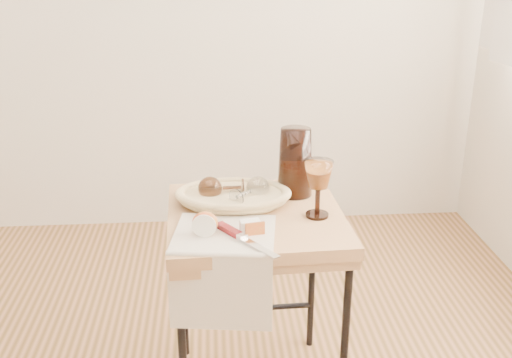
{
  "coord_description": "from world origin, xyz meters",
  "views": [
    {
      "loc": [
        0.39,
        -1.33,
        1.47
      ],
      "look_at": [
        0.51,
        0.36,
        0.81
      ],
      "focal_mm": 42.49,
      "sensor_mm": 36.0,
      "label": 1
    }
  ],
  "objects_px": {
    "goblet_lying_a": "(224,188)",
    "pitcher": "(295,162)",
    "tea_towel": "(224,234)",
    "bread_basket": "(233,198)",
    "table_knife": "(244,238)",
    "side_table": "(256,307)",
    "apple_half": "(205,223)",
    "wine_goblet": "(318,189)",
    "goblet_lying_b": "(249,192)"
  },
  "relations": [
    {
      "from": "wine_goblet",
      "to": "table_knife",
      "type": "bearing_deg",
      "value": -145.5
    },
    {
      "from": "bread_basket",
      "to": "apple_half",
      "type": "distance_m",
      "value": 0.24
    },
    {
      "from": "pitcher",
      "to": "table_knife",
      "type": "distance_m",
      "value": 0.4
    },
    {
      "from": "side_table",
      "to": "bread_basket",
      "type": "height_order",
      "value": "bread_basket"
    },
    {
      "from": "goblet_lying_b",
      "to": "apple_half",
      "type": "distance_m",
      "value": 0.24
    },
    {
      "from": "bread_basket",
      "to": "goblet_lying_a",
      "type": "xyz_separation_m",
      "value": [
        -0.03,
        0.01,
        0.03
      ]
    },
    {
      "from": "side_table",
      "to": "goblet_lying_a",
      "type": "relative_size",
      "value": 5.45
    },
    {
      "from": "pitcher",
      "to": "apple_half",
      "type": "xyz_separation_m",
      "value": [
        -0.29,
        -0.29,
        -0.07
      ]
    },
    {
      "from": "goblet_lying_b",
      "to": "apple_half",
      "type": "relative_size",
      "value": 1.62
    },
    {
      "from": "goblet_lying_a",
      "to": "apple_half",
      "type": "height_order",
      "value": "goblet_lying_a"
    },
    {
      "from": "apple_half",
      "to": "wine_goblet",
      "type": "bearing_deg",
      "value": 24.79
    },
    {
      "from": "bread_basket",
      "to": "goblet_lying_a",
      "type": "height_order",
      "value": "goblet_lying_a"
    },
    {
      "from": "pitcher",
      "to": "table_knife",
      "type": "xyz_separation_m",
      "value": [
        -0.19,
        -0.34,
        -0.1
      ]
    },
    {
      "from": "goblet_lying_a",
      "to": "apple_half",
      "type": "xyz_separation_m",
      "value": [
        -0.06,
        -0.23,
        -0.01
      ]
    },
    {
      "from": "side_table",
      "to": "tea_towel",
      "type": "relative_size",
      "value": 2.39
    },
    {
      "from": "apple_half",
      "to": "side_table",
      "type": "bearing_deg",
      "value": 50.8
    },
    {
      "from": "apple_half",
      "to": "table_knife",
      "type": "height_order",
      "value": "apple_half"
    },
    {
      "from": "goblet_lying_b",
      "to": "wine_goblet",
      "type": "relative_size",
      "value": 0.66
    },
    {
      "from": "bread_basket",
      "to": "table_knife",
      "type": "bearing_deg",
      "value": -82.52
    },
    {
      "from": "goblet_lying_a",
      "to": "pitcher",
      "type": "xyz_separation_m",
      "value": [
        0.23,
        0.06,
        0.06
      ]
    },
    {
      "from": "pitcher",
      "to": "side_table",
      "type": "bearing_deg",
      "value": -159.31
    },
    {
      "from": "tea_towel",
      "to": "table_knife",
      "type": "relative_size",
      "value": 1.14
    },
    {
      "from": "side_table",
      "to": "apple_half",
      "type": "distance_m",
      "value": 0.44
    },
    {
      "from": "goblet_lying_b",
      "to": "bread_basket",
      "type": "bearing_deg",
      "value": 111.82
    },
    {
      "from": "goblet_lying_b",
      "to": "table_knife",
      "type": "relative_size",
      "value": 0.48
    },
    {
      "from": "bread_basket",
      "to": "goblet_lying_b",
      "type": "relative_size",
      "value": 2.7
    },
    {
      "from": "side_table",
      "to": "apple_half",
      "type": "bearing_deg",
      "value": -136.63
    },
    {
      "from": "goblet_lying_b",
      "to": "side_table",
      "type": "bearing_deg",
      "value": -118.2
    },
    {
      "from": "tea_towel",
      "to": "wine_goblet",
      "type": "distance_m",
      "value": 0.32
    },
    {
      "from": "side_table",
      "to": "tea_towel",
      "type": "bearing_deg",
      "value": -124.78
    },
    {
      "from": "table_knife",
      "to": "apple_half",
      "type": "bearing_deg",
      "value": -152.06
    },
    {
      "from": "bread_basket",
      "to": "wine_goblet",
      "type": "bearing_deg",
      "value": -20.29
    },
    {
      "from": "tea_towel",
      "to": "goblet_lying_a",
      "type": "bearing_deg",
      "value": 96.2
    },
    {
      "from": "side_table",
      "to": "table_knife",
      "type": "height_order",
      "value": "table_knife"
    },
    {
      "from": "pitcher",
      "to": "wine_goblet",
      "type": "xyz_separation_m",
      "value": [
        0.05,
        -0.18,
        -0.02
      ]
    },
    {
      "from": "tea_towel",
      "to": "bread_basket",
      "type": "relative_size",
      "value": 0.88
    },
    {
      "from": "wine_goblet",
      "to": "tea_towel",
      "type": "bearing_deg",
      "value": -159.91
    },
    {
      "from": "side_table",
      "to": "tea_towel",
      "type": "distance_m",
      "value": 0.39
    },
    {
      "from": "tea_towel",
      "to": "pitcher",
      "type": "height_order",
      "value": "pitcher"
    },
    {
      "from": "tea_towel",
      "to": "bread_basket",
      "type": "height_order",
      "value": "bread_basket"
    },
    {
      "from": "goblet_lying_a",
      "to": "apple_half",
      "type": "relative_size",
      "value": 1.69
    },
    {
      "from": "pitcher",
      "to": "table_knife",
      "type": "height_order",
      "value": "pitcher"
    },
    {
      "from": "tea_towel",
      "to": "wine_goblet",
      "type": "height_order",
      "value": "wine_goblet"
    },
    {
      "from": "goblet_lying_a",
      "to": "pitcher",
      "type": "bearing_deg",
      "value": -168.71
    },
    {
      "from": "goblet_lying_b",
      "to": "apple_half",
      "type": "height_order",
      "value": "goblet_lying_b"
    },
    {
      "from": "bread_basket",
      "to": "pitcher",
      "type": "height_order",
      "value": "pitcher"
    },
    {
      "from": "side_table",
      "to": "goblet_lying_b",
      "type": "relative_size",
      "value": 5.69
    },
    {
      "from": "bread_basket",
      "to": "table_knife",
      "type": "height_order",
      "value": "bread_basket"
    },
    {
      "from": "side_table",
      "to": "goblet_lying_b",
      "type": "distance_m",
      "value": 0.4
    },
    {
      "from": "goblet_lying_b",
      "to": "pitcher",
      "type": "xyz_separation_m",
      "value": [
        0.16,
        0.09,
        0.06
      ]
    }
  ]
}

